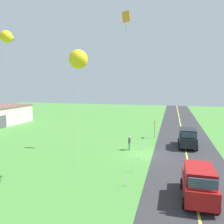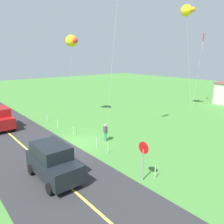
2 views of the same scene
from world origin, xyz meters
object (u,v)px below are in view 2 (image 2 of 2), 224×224
car_suv_foreground (53,161)px  person_adult_near (105,132)px  stop_sign (143,153)px  kite_green_far (187,10)px  car_parked_west_near (0,118)px  kite_yellow_high (203,39)px  kite_blue_mid (72,41)px

car_suv_foreground → person_adult_near: size_ratio=2.75×
stop_sign → kite_green_far: size_ratio=0.19×
car_suv_foreground → person_adult_near: car_suv_foreground is taller
car_parked_west_near → kite_green_far: kite_green_far is taller
car_parked_west_near → stop_sign: stop_sign is taller
kite_yellow_high → kite_green_far: 6.81m
car_parked_west_near → kite_blue_mid: 11.82m
stop_sign → kite_blue_mid: 18.16m
car_suv_foreground → stop_sign: size_ratio=1.72×
car_suv_foreground → kite_yellow_high: 28.76m
kite_yellow_high → kite_green_far: kite_green_far is taller
person_adult_near → kite_green_far: 18.77m
kite_blue_mid → stop_sign: bearing=-15.8°
car_suv_foreground → kite_yellow_high: (-5.72, 26.78, 8.81)m
car_suv_foreground → kite_blue_mid: size_ratio=0.44×
car_suv_foreground → stop_sign: bearing=47.8°
car_parked_west_near → car_suv_foreground: bearing=-0.5°
kite_blue_mid → kite_yellow_high: kite_yellow_high is taller
kite_green_far → car_suv_foreground: bearing=-76.9°
stop_sign → person_adult_near: 7.21m
stop_sign → kite_blue_mid: (-15.93, 4.49, 7.47)m
person_adult_near → kite_blue_mid: (-9.17, 2.17, 8.41)m
car_parked_west_near → kite_yellow_high: kite_yellow_high is taller
stop_sign → car_suv_foreground: bearing=-132.2°
car_parked_west_near → person_adult_near: (10.00, 6.39, -0.29)m
person_adult_near → car_suv_foreground: bearing=-86.7°
car_suv_foreground → person_adult_near: 7.15m
stop_sign → kite_yellow_high: size_ratio=0.24×
kite_blue_mid → kite_green_far: kite_green_far is taller
car_suv_foreground → car_parked_west_near: same height
person_adult_near → kite_yellow_high: 22.40m
car_parked_west_near → kite_yellow_high: 29.02m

